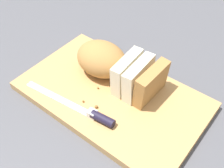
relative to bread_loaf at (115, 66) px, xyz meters
name	(u,v)px	position (x,y,z in m)	size (l,w,h in m)	color
ground_plane	(112,98)	(0.03, -0.05, -0.06)	(3.00, 3.00, 0.00)	#4C4C51
cutting_board	(112,95)	(0.03, -0.05, -0.05)	(0.45, 0.27, 0.02)	tan
bread_loaf	(115,66)	(0.00, 0.00, 0.00)	(0.23, 0.11, 0.08)	#A8753D
bread_knife	(90,113)	(0.03, -0.13, -0.03)	(0.25, 0.04, 0.02)	silver
crumb_near_knife	(98,88)	(-0.01, -0.06, -0.04)	(0.01, 0.01, 0.01)	#996633
crumb_near_loaf	(83,101)	(-0.01, -0.11, -0.04)	(0.01, 0.01, 0.01)	#996633
crumb_stray_left	(95,106)	(0.02, -0.11, -0.04)	(0.01, 0.01, 0.01)	#996633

